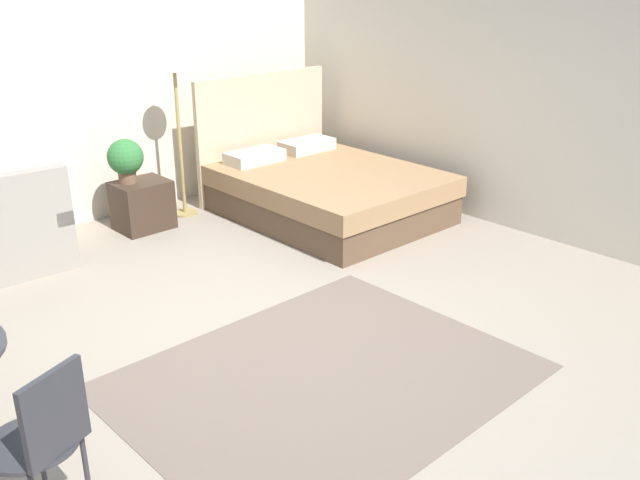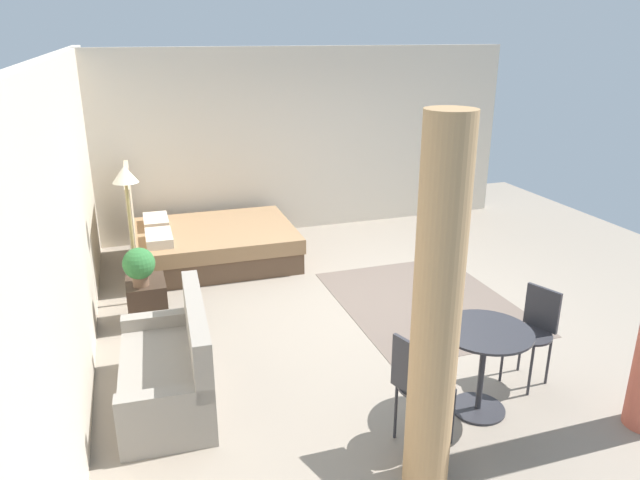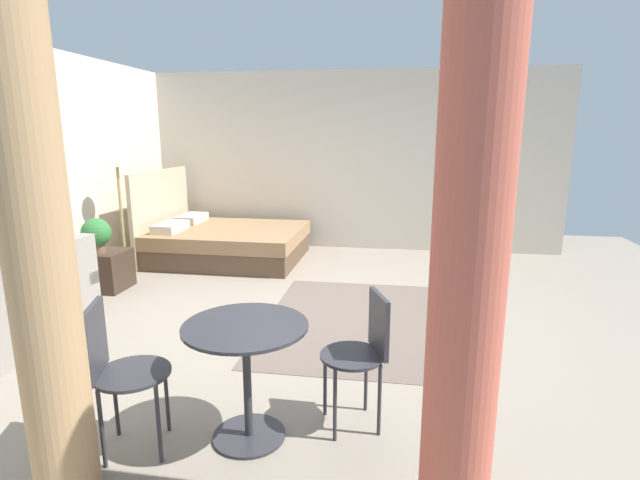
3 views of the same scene
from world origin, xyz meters
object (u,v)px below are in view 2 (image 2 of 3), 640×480
(nightstand, at_px, (147,301))
(potted_plant, at_px, (139,265))
(floor_lamp, at_px, (127,191))
(bed, at_px, (208,243))
(couch, at_px, (171,370))
(cafe_chair_near_couch, at_px, (418,381))
(cafe_chair_near_window, at_px, (534,326))
(balcony_table, at_px, (483,355))

(nightstand, height_order, potted_plant, potted_plant)
(floor_lamp, bearing_deg, bed, -43.47)
(bed, xyz_separation_m, nightstand, (-1.53, 0.88, -0.04))
(couch, relative_size, floor_lamp, 0.92)
(bed, distance_m, potted_plant, 1.92)
(bed, relative_size, cafe_chair_near_couch, 2.35)
(nightstand, bearing_deg, cafe_chair_near_window, -125.34)
(couch, xyz_separation_m, cafe_chair_near_couch, (-1.18, -1.69, 0.27))
(nightstand, height_order, cafe_chair_near_window, cafe_chair_near_window)
(couch, height_order, potted_plant, potted_plant)
(floor_lamp, distance_m, cafe_chair_near_window, 4.37)
(bed, distance_m, couch, 3.19)
(nightstand, xyz_separation_m, potted_plant, (-0.10, 0.04, 0.47))
(nightstand, distance_m, balcony_table, 3.57)
(potted_plant, bearing_deg, floor_lamp, 3.92)
(cafe_chair_near_couch, bearing_deg, bed, 12.24)
(potted_plant, distance_m, cafe_chair_near_window, 3.89)
(floor_lamp, xyz_separation_m, cafe_chair_near_couch, (-3.26, -1.89, -0.77))
(potted_plant, xyz_separation_m, cafe_chair_near_couch, (-2.65, -1.85, -0.14))
(bed, relative_size, couch, 1.45)
(nightstand, distance_m, cafe_chair_near_couch, 3.31)
(potted_plant, distance_m, floor_lamp, 0.88)
(floor_lamp, height_order, cafe_chair_near_couch, floor_lamp)
(potted_plant, height_order, balcony_table, potted_plant)
(floor_lamp, distance_m, cafe_chair_near_couch, 3.85)
(cafe_chair_near_window, bearing_deg, floor_lamp, 49.74)
(potted_plant, xyz_separation_m, floor_lamp, (0.61, 0.04, 0.63))
(couch, bearing_deg, floor_lamp, 5.68)
(potted_plant, xyz_separation_m, balcony_table, (-2.42, -2.55, -0.18))
(cafe_chair_near_couch, bearing_deg, couch, 55.00)
(potted_plant, xyz_separation_m, cafe_chair_near_window, (-2.16, -3.24, -0.16))
(bed, height_order, couch, bed)
(balcony_table, bearing_deg, floor_lamp, 40.54)
(floor_lamp, bearing_deg, nightstand, -170.40)
(cafe_chair_near_window, bearing_deg, nightstand, 54.66)
(floor_lamp, relative_size, cafe_chair_near_window, 1.85)
(floor_lamp, relative_size, cafe_chair_near_couch, 1.77)
(potted_plant, distance_m, balcony_table, 3.52)
(couch, relative_size, potted_plant, 3.58)
(balcony_table, distance_m, cafe_chair_near_couch, 0.74)
(potted_plant, bearing_deg, cafe_chair_near_couch, -145.07)
(cafe_chair_near_window, relative_size, cafe_chair_near_couch, 0.96)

